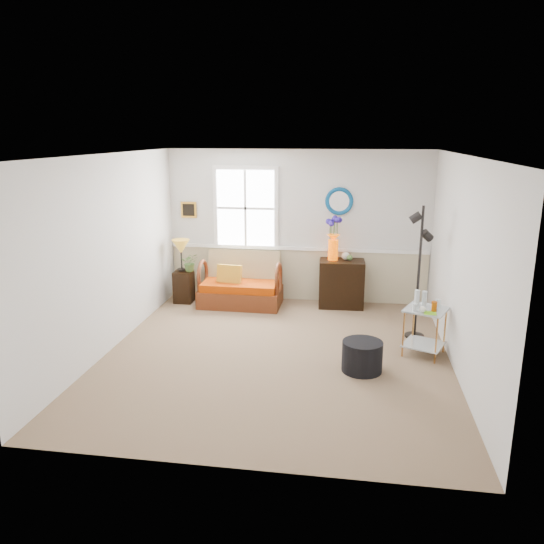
# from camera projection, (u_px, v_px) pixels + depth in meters

# --- Properties ---
(floor) EXTENTS (4.50, 5.00, 0.01)m
(floor) POSITION_uv_depth(u_px,v_px,m) (276.00, 355.00, 7.04)
(floor) COLOR #7B634B
(floor) RESTS_ON ground
(ceiling) EXTENTS (4.50, 5.00, 0.01)m
(ceiling) POSITION_uv_depth(u_px,v_px,m) (277.00, 155.00, 6.38)
(ceiling) COLOR white
(ceiling) RESTS_ON walls
(walls) EXTENTS (4.51, 5.01, 2.60)m
(walls) POSITION_uv_depth(u_px,v_px,m) (277.00, 260.00, 6.71)
(walls) COLOR silver
(walls) RESTS_ON floor
(wainscot) EXTENTS (4.46, 0.02, 0.90)m
(wainscot) POSITION_uv_depth(u_px,v_px,m) (297.00, 274.00, 9.30)
(wainscot) COLOR #BBAF8D
(wainscot) RESTS_ON walls
(chair_rail) EXTENTS (4.46, 0.04, 0.06)m
(chair_rail) POSITION_uv_depth(u_px,v_px,m) (297.00, 248.00, 9.17)
(chair_rail) COLOR white
(chair_rail) RESTS_ON walls
(window) EXTENTS (1.14, 0.06, 1.44)m
(window) POSITION_uv_depth(u_px,v_px,m) (246.00, 208.00, 9.13)
(window) COLOR white
(window) RESTS_ON walls
(picture) EXTENTS (0.28, 0.03, 0.28)m
(picture) POSITION_uv_depth(u_px,v_px,m) (189.00, 210.00, 9.30)
(picture) COLOR #AF7622
(picture) RESTS_ON walls
(mirror) EXTENTS (0.47, 0.07, 0.47)m
(mirror) POSITION_uv_depth(u_px,v_px,m) (339.00, 201.00, 8.86)
(mirror) COLOR #04609B
(mirror) RESTS_ON walls
(loveseat) EXTENTS (1.37, 0.78, 0.89)m
(loveseat) POSITION_uv_depth(u_px,v_px,m) (240.00, 280.00, 8.97)
(loveseat) COLOR maroon
(loveseat) RESTS_ON floor
(throw_pillow) EXTENTS (0.43, 0.16, 0.42)m
(throw_pillow) POSITION_uv_depth(u_px,v_px,m) (229.00, 277.00, 8.93)
(throw_pillow) COLOR #CB6F09
(throw_pillow) RESTS_ON loveseat
(lamp_stand) EXTENTS (0.31, 0.31, 0.55)m
(lamp_stand) POSITION_uv_depth(u_px,v_px,m) (184.00, 287.00, 9.19)
(lamp_stand) COLOR black
(lamp_stand) RESTS_ON floor
(table_lamp) EXTENTS (0.36, 0.36, 0.55)m
(table_lamp) POSITION_uv_depth(u_px,v_px,m) (181.00, 255.00, 9.07)
(table_lamp) COLOR #B28124
(table_lamp) RESTS_ON lamp_stand
(potted_plant) EXTENTS (0.38, 0.40, 0.25)m
(potted_plant) POSITION_uv_depth(u_px,v_px,m) (190.00, 264.00, 9.09)
(potted_plant) COLOR #44652D
(potted_plant) RESTS_ON lamp_stand
(cabinet) EXTENTS (0.76, 0.51, 0.80)m
(cabinet) POSITION_uv_depth(u_px,v_px,m) (341.00, 283.00, 8.93)
(cabinet) COLOR black
(cabinet) RESTS_ON floor
(flower_vase) EXTENTS (0.27, 0.27, 0.72)m
(flower_vase) POSITION_uv_depth(u_px,v_px,m) (333.00, 239.00, 8.77)
(flower_vase) COLOR #EC5100
(flower_vase) RESTS_ON cabinet
(side_table) EXTENTS (0.66, 0.66, 0.64)m
(side_table) POSITION_uv_depth(u_px,v_px,m) (424.00, 332.00, 6.97)
(side_table) COLOR #C08440
(side_table) RESTS_ON floor
(tabletop_items) EXTENTS (0.41, 0.41, 0.23)m
(tabletop_items) POSITION_uv_depth(u_px,v_px,m) (426.00, 301.00, 6.82)
(tabletop_items) COLOR silver
(tabletop_items) RESTS_ON side_table
(floor_lamp) EXTENTS (0.29, 0.29, 1.90)m
(floor_lamp) POSITION_uv_depth(u_px,v_px,m) (419.00, 273.00, 7.42)
(floor_lamp) COLOR black
(floor_lamp) RESTS_ON floor
(ottoman) EXTENTS (0.63, 0.63, 0.38)m
(ottoman) POSITION_uv_depth(u_px,v_px,m) (362.00, 356.00, 6.52)
(ottoman) COLOR black
(ottoman) RESTS_ON floor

